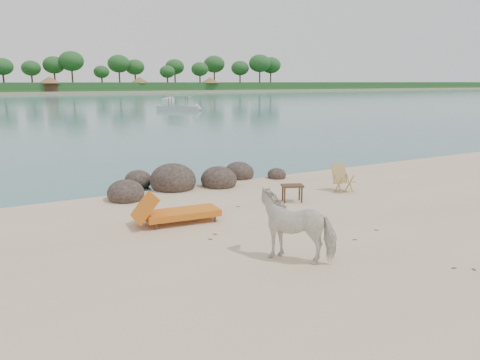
# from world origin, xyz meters

# --- Properties ---
(water) EXTENTS (400.00, 400.00, 0.00)m
(water) POSITION_xyz_m (0.00, 90.00, 0.00)
(water) COLOR #356B6B
(water) RESTS_ON ground
(boulders) EXTENTS (6.23, 2.82, 1.06)m
(boulders) POSITION_xyz_m (0.10, 5.97, 0.20)
(boulders) COLOR #2C221D
(boulders) RESTS_ON ground
(cow) EXTENTS (1.53, 1.61, 1.29)m
(cow) POSITION_xyz_m (-0.51, -0.69, 0.65)
(cow) COLOR white
(cow) RESTS_ON ground
(side_table) EXTENTS (0.69, 0.59, 0.48)m
(side_table) POSITION_xyz_m (1.87, 2.74, 0.24)
(side_table) COLOR #392916
(side_table) RESTS_ON ground
(lounge_chair) EXTENTS (2.24, 0.96, 0.65)m
(lounge_chair) POSITION_xyz_m (-1.52, 2.45, 0.33)
(lounge_chair) COLOR orange
(lounge_chair) RESTS_ON ground
(deck_chair) EXTENTS (0.58, 0.62, 0.82)m
(deck_chair) POSITION_xyz_m (3.96, 2.96, 0.41)
(deck_chair) COLOR tan
(deck_chair) RESTS_ON ground
(boat_mid) EXTENTS (5.23, 4.45, 2.75)m
(boat_mid) POSITION_xyz_m (15.76, 44.70, 1.38)
(boat_mid) COLOR #B5B5B0
(boat_mid) RESTS_ON water
(boat_far) EXTENTS (4.25, 5.87, 0.70)m
(boat_far) POSITION_xyz_m (24.00, 69.23, 0.35)
(boat_far) COLOR silver
(boat_far) RESTS_ON water
(dead_leaves) EXTENTS (3.65, 6.22, 0.00)m
(dead_leaves) POSITION_xyz_m (0.81, 0.01, 0.00)
(dead_leaves) COLOR brown
(dead_leaves) RESTS_ON ground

